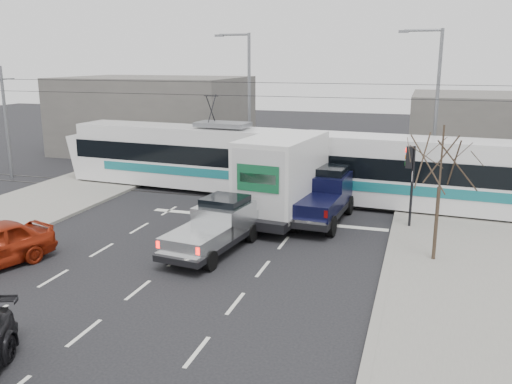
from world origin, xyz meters
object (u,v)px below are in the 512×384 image
(bare_tree, at_px, (441,163))
(street_lamp_near, at_px, (433,102))
(traffic_signal, at_px, (410,169))
(navy_pickup, at_px, (322,195))
(street_lamp_far, at_px, (246,95))
(silver_pickup, at_px, (217,225))
(tram, at_px, (292,164))
(box_truck, at_px, (287,177))
(green_car, at_px, (213,225))

(bare_tree, relative_size, street_lamp_near, 0.56)
(traffic_signal, relative_size, navy_pickup, 0.61)
(street_lamp_far, xyz_separation_m, silver_pickup, (3.54, -14.51, -4.12))
(traffic_signal, height_order, street_lamp_far, street_lamp_far)
(bare_tree, distance_m, street_lamp_far, 17.97)
(tram, xyz_separation_m, box_truck, (0.66, -3.61, 0.05))
(silver_pickup, relative_size, navy_pickup, 0.96)
(street_lamp_far, distance_m, green_car, 14.46)
(tram, relative_size, silver_pickup, 4.69)
(silver_pickup, bearing_deg, traffic_signal, 42.67)
(box_truck, bearing_deg, navy_pickup, 5.69)
(box_truck, height_order, navy_pickup, box_truck)
(traffic_signal, relative_size, silver_pickup, 0.64)
(green_car, bearing_deg, navy_pickup, 47.38)
(traffic_signal, xyz_separation_m, street_lamp_far, (-10.66, 9.50, 2.37))
(navy_pickup, bearing_deg, bare_tree, -36.16)
(bare_tree, bearing_deg, street_lamp_far, 131.12)
(tram, xyz_separation_m, navy_pickup, (2.36, -3.66, -0.72))
(green_car, bearing_deg, bare_tree, -0.10)
(traffic_signal, xyz_separation_m, navy_pickup, (-3.87, 0.20, -1.54))
(street_lamp_near, distance_m, green_car, 14.97)
(navy_pickup, bearing_deg, street_lamp_far, 129.91)
(tram, bearing_deg, box_truck, -75.28)
(silver_pickup, bearing_deg, street_lamp_far, 111.23)
(navy_pickup, relative_size, green_car, 1.33)
(bare_tree, bearing_deg, traffic_signal, 105.76)
(box_truck, bearing_deg, street_lamp_near, 55.84)
(silver_pickup, relative_size, green_car, 1.27)
(bare_tree, height_order, green_car, bare_tree)
(navy_pickup, xyz_separation_m, green_car, (-3.84, -4.12, -0.58))
(navy_pickup, bearing_deg, tram, 126.63)
(street_lamp_far, distance_m, tram, 7.86)
(street_lamp_near, height_order, green_car, street_lamp_near)
(street_lamp_near, bearing_deg, box_truck, -131.44)
(tram, bearing_deg, street_lamp_far, 132.40)
(tram, bearing_deg, bare_tree, -42.53)
(street_lamp_far, xyz_separation_m, green_car, (2.94, -13.43, -4.49))
(street_lamp_near, height_order, tram, street_lamp_near)
(street_lamp_far, relative_size, box_truck, 1.09)
(silver_pickup, bearing_deg, bare_tree, 14.51)
(street_lamp_near, bearing_deg, green_car, -126.82)
(bare_tree, relative_size, navy_pickup, 0.85)
(bare_tree, relative_size, silver_pickup, 0.88)
(street_lamp_near, distance_m, silver_pickup, 15.39)
(bare_tree, xyz_separation_m, silver_pickup, (-8.24, -1.01, -2.80))
(street_lamp_far, height_order, box_truck, street_lamp_far)
(street_lamp_near, relative_size, tram, 0.34)
(street_lamp_far, bearing_deg, tram, -51.92)
(tram, distance_m, navy_pickup, 4.41)
(box_truck, height_order, green_car, box_truck)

